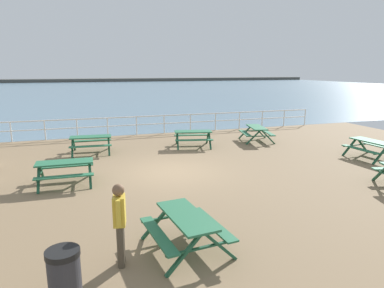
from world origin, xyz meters
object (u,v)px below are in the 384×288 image
Objects in this scene: visitor at (120,220)px; picnic_table_far_right at (257,130)px; picnic_table_near_right at (193,135)px; picnic_table_seaward at (371,145)px; picnic_table_corner at (91,140)px; litter_bin at (65,277)px; picnic_table_far_left at (65,167)px; picnic_table_mid_centre at (186,223)px.

picnic_table_far_right is at bearing 60.41° from visitor.
picnic_table_near_right is at bearing 104.97° from picnic_table_far_right.
picnic_table_corner is (-11.36, 4.68, 0.00)m from picnic_table_seaward.
picnic_table_far_left is at bearing 91.90° from litter_bin.
picnic_table_far_right is 1.09× the size of picnic_table_corner.
picnic_table_far_right is 5.54m from picnic_table_seaward.
picnic_table_near_right is 3.59m from picnic_table_far_right.
litter_bin is (-5.58, -10.34, -0.10)m from picnic_table_near_right.
picnic_table_near_right and picnic_table_mid_centre have the same top height.
picnic_table_near_right is 10.54m from visitor.
picnic_table_near_right and picnic_table_far_right have the same top height.
picnic_table_near_right and picnic_table_corner have the same top height.
litter_bin reaches higher than picnic_table_mid_centre.
visitor is (-11.12, -4.97, 0.36)m from picnic_table_seaward.
visitor is (0.25, -9.65, 0.36)m from picnic_table_corner.
picnic_table_mid_centre is 1.03× the size of picnic_table_corner.
picnic_table_mid_centre is 1.18× the size of visitor.
picnic_table_far_right is 13.95m from litter_bin.
picnic_table_mid_centre is at bearing 18.52° from visitor.
picnic_table_far_left is 0.96× the size of picnic_table_seaward.
picnic_table_mid_centre is 9.60m from picnic_table_corner.
visitor reaches higher than picnic_table_mid_centre.
litter_bin reaches higher than picnic_table_near_right.
picnic_table_mid_centre is 10.84m from picnic_table_seaward.
picnic_table_far_left is at bearing 83.78° from picnic_table_seaward.
picnic_table_far_left and picnic_table_seaward have the same top height.
picnic_table_far_right is at bearing 15.52° from picnic_table_near_right.
picnic_table_seaward is 1.00× the size of picnic_table_corner.
picnic_table_seaward is 2.00× the size of litter_bin.
picnic_table_mid_centre is 0.94× the size of picnic_table_far_right.
picnic_table_far_left and picnic_table_far_right have the same top height.
visitor reaches higher than picnic_table_far_left.
picnic_table_far_left is at bearing 113.12° from visitor.
picnic_table_near_right is at bearing 51.30° from picnic_table_seaward.
visitor is at bearing -76.26° from picnic_table_far_left.
picnic_table_near_right and picnic_table_far_left have the same top height.
picnic_table_near_right is at bearing 61.67° from litter_bin.
picnic_table_far_right is 8.42m from picnic_table_corner.
litter_bin reaches higher than picnic_table_far_left.
litter_bin is (-0.99, -0.86, -0.47)m from visitor.
picnic_table_mid_centre is at bearing 156.56° from picnic_table_far_right.
visitor reaches higher than picnic_table_corner.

